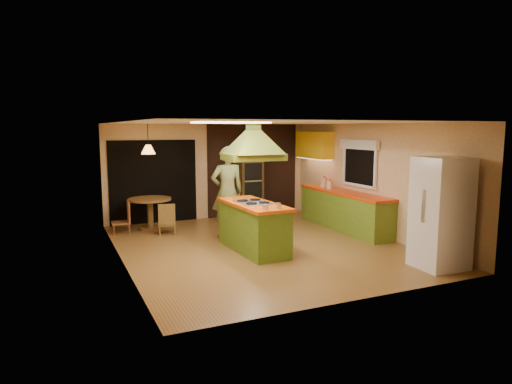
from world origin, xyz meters
name	(u,v)px	position (x,y,z in m)	size (l,w,h in m)	color
ground	(261,246)	(0.00, 0.00, 0.00)	(6.50, 6.50, 0.00)	olive
room_walls	(261,185)	(0.00, 0.00, 1.25)	(5.50, 6.50, 6.50)	beige
ceiling_plane	(261,123)	(0.00, 0.00, 2.50)	(6.50, 6.50, 0.00)	silver
brick_panel	(253,170)	(1.25, 3.23, 1.25)	(2.64, 0.03, 2.50)	#381E14
nook_opening	(154,182)	(-1.50, 3.23, 1.05)	(2.20, 0.03, 2.10)	black
right_counter	(344,210)	(2.45, 0.60, 0.46)	(0.62, 3.05, 0.92)	olive
upper_cabinets	(314,145)	(2.57, 2.20, 1.95)	(0.34, 1.40, 0.70)	yellow
window_right	(359,155)	(2.70, 0.40, 1.77)	(0.12, 1.35, 1.06)	black
fluor_panel	(231,123)	(-1.10, -1.20, 2.48)	(1.20, 0.60, 0.03)	white
kitchen_island	(253,227)	(-0.29, -0.27, 0.49)	(0.84, 1.95, 0.97)	#53791E
range_hood	(253,136)	(-0.29, -0.27, 2.25)	(1.11, 0.81, 0.80)	#5A6619
man	(227,192)	(-0.34, 1.04, 1.00)	(0.73, 0.48, 2.01)	brown
refrigerator	(441,213)	(2.21, -2.57, 0.96)	(0.79, 0.75, 1.92)	white
wall_oven	(249,182)	(1.00, 2.95, 0.96)	(0.65, 0.61, 1.92)	#4C3318
dining_table	(150,207)	(-1.74, 2.51, 0.52)	(1.00, 1.00, 0.75)	brown
chair_left	(121,217)	(-2.44, 2.41, 0.37)	(0.40, 0.40, 0.74)	brown
chair_near	(167,218)	(-1.49, 1.86, 0.36)	(0.39, 0.39, 0.72)	brown
pendant_lamp	(148,149)	(-1.74, 2.51, 1.90)	(0.33, 0.33, 0.21)	#FF9E3F
canister_large	(324,182)	(2.40, 1.42, 1.04)	(0.17, 0.17, 0.25)	beige
canister_medium	(330,185)	(2.40, 1.16, 1.01)	(0.13, 0.13, 0.19)	#FFF2CD
canister_small	(328,185)	(2.40, 1.22, 0.99)	(0.11, 0.11, 0.14)	beige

